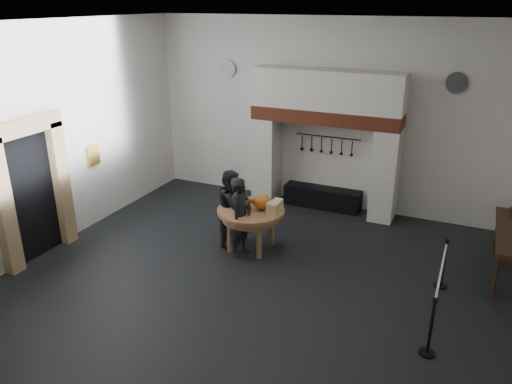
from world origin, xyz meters
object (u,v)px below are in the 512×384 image
at_px(visitor_far, 232,207).
at_px(visitor_near, 241,217).
at_px(barrier_post_near, 431,328).
at_px(iron_range, 322,198).
at_px(barrier_post_far, 444,265).
at_px(work_table, 251,211).
at_px(side_table, 512,232).

bearing_deg(visitor_far, visitor_near, -150.22).
distance_m(visitor_near, barrier_post_near, 4.16).
xyz_separation_m(iron_range, barrier_post_far, (3.05, -2.67, 0.20)).
height_order(work_table, barrier_post_near, barrier_post_near).
relative_size(work_table, barrier_post_far, 1.53).
bearing_deg(visitor_far, barrier_post_far, -105.70).
distance_m(visitor_near, visitor_far, 0.57).
xyz_separation_m(work_table, visitor_near, (-0.07, -0.33, -0.02)).
height_order(visitor_near, barrier_post_near, visitor_near).
distance_m(iron_range, barrier_post_far, 4.06).
xyz_separation_m(barrier_post_near, barrier_post_far, (0.00, 2.00, 0.00)).
xyz_separation_m(visitor_far, barrier_post_far, (4.21, -0.04, -0.36)).
distance_m(work_table, visitor_far, 0.48).
xyz_separation_m(work_table, visitor_far, (-0.47, 0.07, -0.03)).
relative_size(side_table, barrier_post_near, 2.44).
height_order(visitor_near, barrier_post_far, visitor_near).
distance_m(iron_range, work_table, 2.86).
bearing_deg(work_table, visitor_far, 171.27).
height_order(iron_range, barrier_post_far, barrier_post_far).
bearing_deg(iron_range, visitor_near, -104.11).
distance_m(iron_range, side_table, 4.48).
bearing_deg(work_table, iron_range, 75.67).
bearing_deg(work_table, side_table, 12.10).
relative_size(visitor_far, barrier_post_far, 1.79).
xyz_separation_m(iron_range, work_table, (-0.69, -2.71, 0.59)).
bearing_deg(iron_range, barrier_post_near, -56.91).
height_order(side_table, barrier_post_near, same).
bearing_deg(side_table, barrier_post_near, -109.41).
bearing_deg(side_table, barrier_post_far, -136.76).
relative_size(work_table, barrier_post_near, 1.53).
distance_m(work_table, visitor_near, 0.34).
bearing_deg(barrier_post_near, work_table, 152.30).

